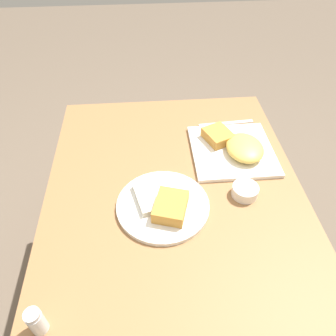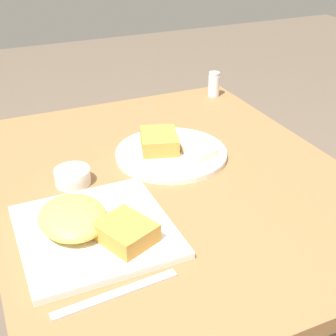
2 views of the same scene
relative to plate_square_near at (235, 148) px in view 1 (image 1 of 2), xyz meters
name	(u,v)px [view 1 (image 1 of 2)]	position (x,y,z in m)	size (l,w,h in m)	color
ground_plane	(172,287)	(-0.14, 0.23, -0.74)	(8.00, 8.00, 0.00)	brown
dining_table	(174,202)	(-0.14, 0.23, -0.11)	(0.99, 0.81, 0.71)	olive
plate_square_near	(235,148)	(0.00, 0.00, 0.00)	(0.28, 0.28, 0.06)	white
plate_oval_far	(163,205)	(-0.23, 0.27, -0.01)	(0.28, 0.28, 0.05)	white
sauce_ramekin	(245,191)	(-0.20, 0.01, 0.00)	(0.08, 0.08, 0.04)	white
salt_shaker	(37,322)	(-0.55, 0.57, 0.01)	(0.04, 0.04, 0.08)	white
butter_knife	(226,123)	(0.17, -0.01, -0.02)	(0.03, 0.22, 0.00)	silver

